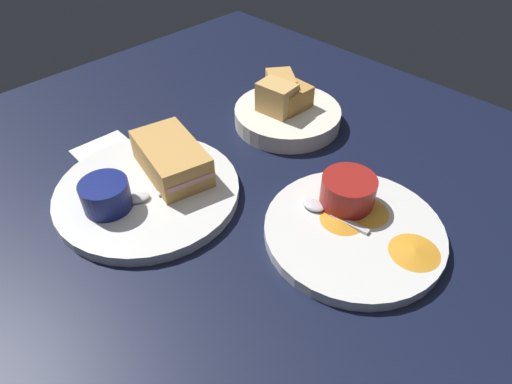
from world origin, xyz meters
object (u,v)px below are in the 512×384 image
at_px(plate_chips_companion, 353,232).
at_px(ramekin_light_gravy, 348,191).
at_px(spoon_by_dark_ramekin, 148,196).
at_px(plate_sandwich_main, 148,192).
at_px(bread_basket_rear, 286,111).
at_px(ramekin_dark_sauce, 106,194).
at_px(spoon_by_gravy_ramekin, 322,209).
at_px(sandwich_half_near, 171,158).

xyz_separation_m(plate_chips_companion, ramekin_light_gravy, (-0.04, 0.03, 0.03)).
xyz_separation_m(spoon_by_dark_ramekin, plate_chips_companion, (0.24, 0.16, -0.01)).
xyz_separation_m(plate_sandwich_main, ramekin_light_gravy, (0.22, 0.17, 0.03)).
bearing_deg(ramekin_light_gravy, bread_basket_rear, 152.23).
xyz_separation_m(ramekin_dark_sauce, spoon_by_gravy_ramekin, (0.21, 0.20, -0.02)).
height_order(plate_chips_companion, bread_basket_rear, bread_basket_rear).
xyz_separation_m(plate_sandwich_main, spoon_by_dark_ramekin, (0.02, -0.01, 0.01)).
bearing_deg(ramekin_light_gravy, ramekin_dark_sauce, -134.10).
distance_m(ramekin_dark_sauce, ramekin_light_gravy, 0.32).
xyz_separation_m(plate_sandwich_main, spoon_by_gravy_ramekin, (0.21, 0.14, 0.01)).
relative_size(spoon_by_dark_ramekin, bread_basket_rear, 0.51).
relative_size(plate_chips_companion, spoon_by_gravy_ramekin, 2.36).
height_order(sandwich_half_near, ramekin_light_gravy, sandwich_half_near).
height_order(plate_sandwich_main, sandwich_half_near, sandwich_half_near).
xyz_separation_m(ramekin_dark_sauce, spoon_by_dark_ramekin, (0.02, 0.05, -0.02)).
height_order(ramekin_light_gravy, bread_basket_rear, bread_basket_rear).
relative_size(sandwich_half_near, bread_basket_rear, 0.78).
distance_m(sandwich_half_near, ramekin_dark_sauce, 0.11).
distance_m(sandwich_half_near, spoon_by_gravy_ramekin, 0.23).
bearing_deg(spoon_by_dark_ramekin, bread_basket_rear, 91.60).
height_order(plate_sandwich_main, bread_basket_rear, bread_basket_rear).
height_order(ramekin_light_gravy, spoon_by_gravy_ramekin, ramekin_light_gravy).
relative_size(ramekin_light_gravy, spoon_by_gravy_ramekin, 0.74).
bearing_deg(spoon_by_dark_ramekin, ramekin_light_gravy, 42.44).
bearing_deg(ramekin_dark_sauce, spoon_by_dark_ramekin, 64.02).
distance_m(plate_sandwich_main, sandwich_half_near, 0.06).
height_order(sandwich_half_near, spoon_by_gravy_ramekin, sandwich_half_near).
relative_size(plate_sandwich_main, ramekin_dark_sauce, 4.03).
relative_size(spoon_by_dark_ramekin, spoon_by_gravy_ramekin, 0.95).
height_order(ramekin_dark_sauce, plate_chips_companion, ramekin_dark_sauce).
bearing_deg(sandwich_half_near, spoon_by_dark_ramekin, -69.48).
xyz_separation_m(spoon_by_dark_ramekin, bread_basket_rear, (-0.01, 0.30, 0.01)).
bearing_deg(bread_basket_rear, ramekin_light_gravy, -27.77).
relative_size(plate_chips_companion, ramekin_light_gravy, 3.18).
height_order(ramekin_dark_sauce, spoon_by_gravy_ramekin, ramekin_dark_sauce).
height_order(spoon_by_dark_ramekin, spoon_by_gravy_ramekin, same).
bearing_deg(plate_sandwich_main, spoon_by_dark_ramekin, -30.68).
distance_m(sandwich_half_near, plate_chips_companion, 0.28).
relative_size(plate_sandwich_main, ramekin_light_gravy, 3.57).
bearing_deg(sandwich_half_near, spoon_by_gravy_ramekin, 22.65).
distance_m(ramekin_dark_sauce, plate_chips_companion, 0.33).
bearing_deg(sandwich_half_near, ramekin_dark_sauce, -90.26).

